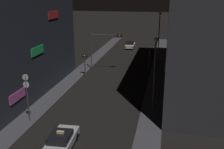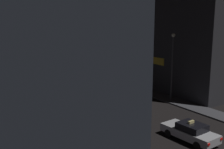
{
  "view_description": "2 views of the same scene",
  "coord_description": "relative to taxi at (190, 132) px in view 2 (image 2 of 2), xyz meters",
  "views": [
    {
      "loc": [
        6.97,
        -11.89,
        12.02
      ],
      "look_at": [
        0.77,
        18.13,
        2.41
      ],
      "focal_mm": 43.08,
      "sensor_mm": 36.0,
      "label": 1
    },
    {
      "loc": [
        -16.29,
        -7.75,
        9.02
      ],
      "look_at": [
        0.45,
        18.3,
        2.94
      ],
      "focal_mm": 43.73,
      "sensor_mm": 36.0,
      "label": 2
    }
  ],
  "objects": [
    {
      "name": "sidewalk_right",
      "position": [
        6.58,
        22.14,
        -0.66
      ],
      "size": [
        2.23,
        59.24,
        0.14
      ],
      "primitive_type": "cube",
      "color": "#424247",
      "rests_on": "ground_plane"
    },
    {
      "name": "street_lamp_far_block",
      "position": [
        6.36,
        25.93,
        4.9
      ],
      "size": [
        0.46,
        0.46,
        8.65
      ],
      "color": "#47474C",
      "rests_on": "sidewalk_right"
    },
    {
      "name": "street_lamp_near_block",
      "position": [
        6.64,
        8.74,
        4.15
      ],
      "size": [
        0.44,
        0.44,
        7.55
      ],
      "color": "#47474C",
      "rests_on": "sidewalk_right"
    },
    {
      "name": "far_car",
      "position": [
        -0.1,
        39.77,
        -0.0
      ],
      "size": [
        1.92,
        4.5,
        1.42
      ],
      "color": "silver",
      "rests_on": "ground_plane"
    },
    {
      "name": "taxi",
      "position": [
        0.0,
        0.0,
        0.0
      ],
      "size": [
        2.05,
        4.55,
        1.62
      ],
      "color": "#B7B7BC",
      "rests_on": "ground_plane"
    },
    {
      "name": "sidewalk_left",
      "position": [
        -5.17,
        22.14,
        -0.66
      ],
      "size": [
        2.23,
        59.24,
        0.14
      ],
      "primitive_type": "cube",
      "color": "#424247",
      "rests_on": "ground_plane"
    },
    {
      "name": "traffic_light_right_kerb",
      "position": [
        5.22,
        22.39,
        1.78
      ],
      "size": [
        0.8,
        0.42,
        3.49
      ],
      "color": "#47474C",
      "rests_on": "ground_plane"
    },
    {
      "name": "traffic_light_left_kerb",
      "position": [
        -3.81,
        18.71,
        1.66
      ],
      "size": [
        0.8,
        0.42,
        3.31
      ],
      "color": "#47474C",
      "rests_on": "ground_plane"
    },
    {
      "name": "sign_pole_left",
      "position": [
        -4.71,
        3.71,
        2.22
      ],
      "size": [
        0.61,
        0.1,
        4.65
      ],
      "color": "#47474C",
      "rests_on": "sidewalk_left"
    },
    {
      "name": "traffic_light_overhead",
      "position": [
        -1.99,
        22.15,
        3.47
      ],
      "size": [
        4.94,
        0.42,
        5.83
      ],
      "color": "#47474C",
      "rests_on": "ground_plane"
    },
    {
      "name": "building_facade_right",
      "position": [
        11.0,
        18.02,
        10.57
      ],
      "size": [
        6.69,
        27.36,
        22.61
      ],
      "color": "#333338",
      "rests_on": "ground_plane"
    }
  ]
}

